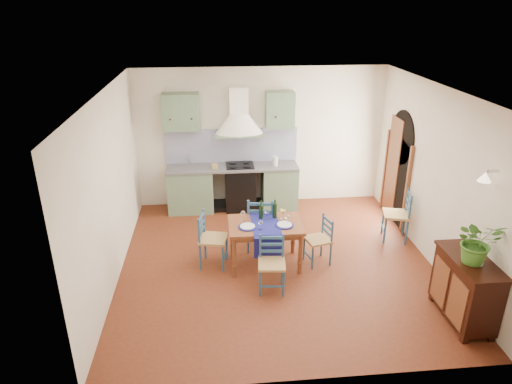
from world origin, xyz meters
TOP-DOWN VIEW (x-y plane):
  - floor at (0.00, 0.00)m, footprint 5.00×5.00m
  - back_wall at (-0.47, 2.29)m, footprint 5.00×0.96m
  - right_wall at (2.50, 0.28)m, footprint 0.26×5.00m
  - left_wall at (-2.50, 0.00)m, footprint 0.04×5.00m
  - ceiling at (0.00, 0.00)m, footprint 5.00×5.00m
  - dining_table at (-0.19, -0.03)m, footprint 1.16×0.87m
  - chair_near at (-0.18, -0.70)m, footprint 0.43×0.43m
  - chair_far at (-0.21, 0.48)m, footprint 0.52×0.52m
  - chair_left at (-1.05, 0.05)m, footprint 0.50×0.50m
  - chair_right at (0.68, -0.04)m, footprint 0.45×0.45m
  - chair_spare at (2.23, 0.59)m, footprint 0.53×0.53m
  - sideboard at (2.26, -1.64)m, footprint 0.50×1.05m
  - potted_plant at (2.24, -1.71)m, footprint 0.56×0.50m

SIDE VIEW (x-z plane):
  - floor at x=0.00m, z-range 0.00..0.00m
  - chair_right at x=0.68m, z-range 0.01..0.81m
  - chair_near at x=-0.18m, z-range 0.01..0.85m
  - chair_left at x=-1.05m, z-range 0.02..0.92m
  - chair_spare at x=2.23m, z-range 0.02..0.94m
  - chair_far at x=-0.21m, z-range 0.02..1.00m
  - sideboard at x=2.26m, z-range 0.04..0.98m
  - dining_table at x=-0.19m, z-range 0.13..1.18m
  - back_wall at x=-0.47m, z-range -0.35..2.45m
  - potted_plant at x=2.24m, z-range 0.94..1.52m
  - right_wall at x=2.50m, z-range -0.06..2.74m
  - left_wall at x=-2.50m, z-range 0.00..2.80m
  - ceiling at x=0.00m, z-range 2.80..2.81m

